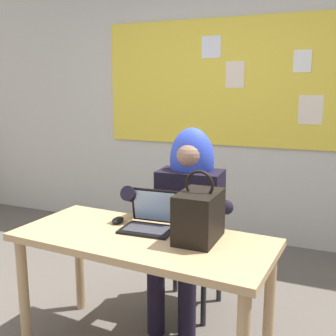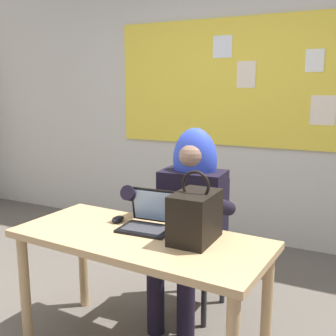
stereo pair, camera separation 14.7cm
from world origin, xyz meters
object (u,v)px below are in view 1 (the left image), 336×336
at_px(computer_mouse, 118,220).
at_px(laptop, 150,220).
at_px(desk_main, 142,253).
at_px(handbag, 199,216).
at_px(person_costumed, 187,207).
at_px(chair_at_desk, 193,235).

bearing_deg(computer_mouse, laptop, -5.56).
xyz_separation_m(desk_main, handbag, (0.30, 0.07, 0.23)).
height_order(computer_mouse, handbag, handbag).
relative_size(desk_main, person_costumed, 1.16).
bearing_deg(chair_at_desk, person_costumed, 2.06).
distance_m(chair_at_desk, laptop, 0.60).
distance_m(computer_mouse, handbag, 0.55).
height_order(laptop, computer_mouse, laptop).
relative_size(chair_at_desk, laptop, 2.96).
bearing_deg(laptop, person_costumed, 77.13).
height_order(chair_at_desk, handbag, handbag).
distance_m(person_costumed, laptop, 0.42).
bearing_deg(computer_mouse, person_costumed, 51.52).
bearing_deg(desk_main, handbag, 13.20).
relative_size(desk_main, handbag, 3.84).
bearing_deg(chair_at_desk, computer_mouse, -27.73).
height_order(person_costumed, laptop, person_costumed).
height_order(desk_main, computer_mouse, computer_mouse).
relative_size(desk_main, laptop, 4.77).
distance_m(person_costumed, handbag, 0.54).
height_order(person_costumed, handbag, person_costumed).
relative_size(person_costumed, computer_mouse, 12.03).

